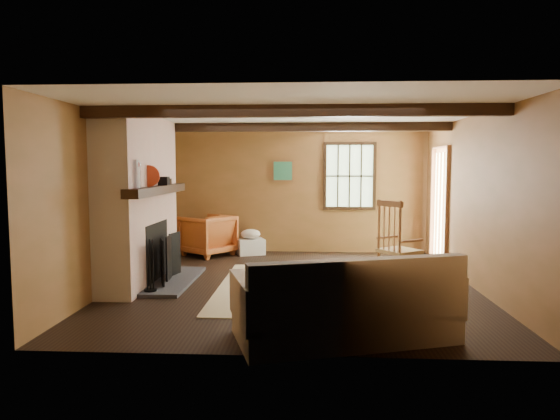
# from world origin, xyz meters

# --- Properties ---
(ground) EXTENTS (5.50, 5.50, 0.00)m
(ground) POSITION_xyz_m (0.00, 0.00, 0.00)
(ground) COLOR black
(ground) RESTS_ON ground
(room_envelope) EXTENTS (5.02, 5.52, 2.44)m
(room_envelope) POSITION_xyz_m (0.22, 0.26, 1.63)
(room_envelope) COLOR #915B33
(room_envelope) RESTS_ON ground
(fireplace) EXTENTS (1.02, 2.30, 2.40)m
(fireplace) POSITION_xyz_m (-2.23, -0.00, 1.10)
(fireplace) COLOR #A64340
(fireplace) RESTS_ON ground
(rug) EXTENTS (2.50, 3.00, 0.01)m
(rug) POSITION_xyz_m (0.20, -0.20, 0.00)
(rug) COLOR tan
(rug) RESTS_ON ground
(rocking_chair) EXTENTS (0.99, 0.88, 1.22)m
(rocking_chair) POSITION_xyz_m (1.48, 0.12, 0.51)
(rocking_chair) COLOR tan
(rocking_chair) RESTS_ON ground
(sofa) EXTENTS (2.31, 1.53, 0.86)m
(sofa) POSITION_xyz_m (0.57, -2.29, 0.31)
(sofa) COLOR beige
(sofa) RESTS_ON ground
(firewood_pile) EXTENTS (0.67, 0.12, 0.24)m
(firewood_pile) POSITION_xyz_m (-2.06, 2.38, 0.12)
(firewood_pile) COLOR brown
(firewood_pile) RESTS_ON ground
(laundry_basket) EXTENTS (0.60, 0.53, 0.30)m
(laundry_basket) POSITION_xyz_m (-0.90, 2.38, 0.15)
(laundry_basket) COLOR silver
(laundry_basket) RESTS_ON ground
(basket_pillow) EXTENTS (0.43, 0.37, 0.19)m
(basket_pillow) POSITION_xyz_m (-0.90, 2.38, 0.39)
(basket_pillow) COLOR beige
(basket_pillow) RESTS_ON laundry_basket
(armchair) EXTENTS (1.18, 1.18, 0.78)m
(armchair) POSITION_xyz_m (-1.71, 2.21, 0.39)
(armchair) COLOR #BF6026
(armchair) RESTS_ON ground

